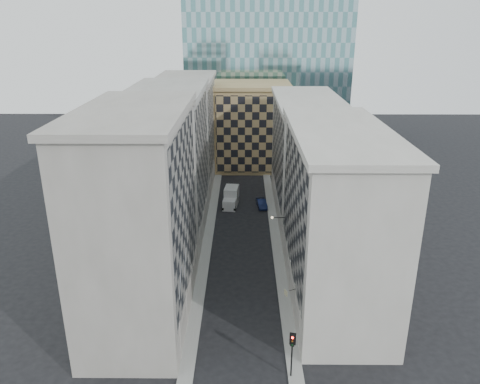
{
  "coord_description": "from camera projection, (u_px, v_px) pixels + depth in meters",
  "views": [
    {
      "loc": [
        0.2,
        -35.29,
        32.09
      ],
      "look_at": [
        -0.17,
        13.59,
        13.84
      ],
      "focal_mm": 35.0,
      "sensor_mm": 36.0,
      "label": 1
    }
  ],
  "objects": [
    {
      "name": "bracket_lamp",
      "position": [
        273.0,
        218.0,
        64.57
      ],
      "size": [
        1.98,
        0.36,
        0.36
      ],
      "color": "black",
      "rests_on": "ground"
    },
    {
      "name": "dark_car",
      "position": [
        262.0,
        203.0,
        84.17
      ],
      "size": [
        2.11,
        4.64,
        1.48
      ],
      "primitive_type": "imported",
      "rotation": [
        0.0,
        0.0,
        0.13
      ],
      "color": "#10193B",
      "rests_on": "ground"
    },
    {
      "name": "bldg_right_a",
      "position": [
        334.0,
        216.0,
        54.65
      ],
      "size": [
        10.8,
        26.8,
        20.7
      ],
      "color": "#B3AFA4",
      "rests_on": "ground"
    },
    {
      "name": "ground",
      "position": [
        241.0,
        379.0,
        44.29
      ],
      "size": [
        260.0,
        260.0,
        0.0
      ],
      "primitive_type": "plane",
      "color": "black",
      "rests_on": "ground"
    },
    {
      "name": "bldg_left_b",
      "position": [
        171.0,
        163.0,
        71.32
      ],
      "size": [
        10.8,
        22.8,
        22.7
      ],
      "color": "gray",
      "rests_on": "ground"
    },
    {
      "name": "traffic_light",
      "position": [
        292.0,
        346.0,
        43.3
      ],
      "size": [
        0.59,
        0.55,
        4.75
      ],
      "rotation": [
        0.0,
        0.0,
        -0.22
      ],
      "color": "black",
      "rests_on": "sidewalk_east"
    },
    {
      "name": "bldg_left_c",
      "position": [
        187.0,
        133.0,
        92.1
      ],
      "size": [
        10.8,
        22.8,
        21.7
      ],
      "color": "gray",
      "rests_on": "ground"
    },
    {
      "name": "sidewalk_west",
      "position": [
        208.0,
        238.0,
        72.4
      ],
      "size": [
        1.5,
        100.0,
        0.15
      ],
      "primitive_type": "cube",
      "color": "gray",
      "rests_on": "ground"
    },
    {
      "name": "box_truck",
      "position": [
        231.0,
        198.0,
        84.85
      ],
      "size": [
        2.99,
        6.09,
        3.22
      ],
      "rotation": [
        0.0,
        0.0,
        -0.1
      ],
      "color": "beige",
      "rests_on": "ground"
    },
    {
      "name": "flagpoles_left",
      "position": [
        183.0,
        272.0,
        47.15
      ],
      "size": [
        0.1,
        6.33,
        2.33
      ],
      "color": "gray",
      "rests_on": "ground"
    },
    {
      "name": "tan_block",
      "position": [
        251.0,
        126.0,
        104.58
      ],
      "size": [
        16.8,
        14.8,
        18.8
      ],
      "color": "#A38C56",
      "rests_on": "ground"
    },
    {
      "name": "shop_sign",
      "position": [
        286.0,
        293.0,
        51.22
      ],
      "size": [
        1.22,
        0.63,
        0.74
      ],
      "rotation": [
        0.0,
        0.0,
        0.43
      ],
      "color": "black",
      "rests_on": "ground"
    },
    {
      "name": "bldg_left_a",
      "position": [
        141.0,
        218.0,
        50.53
      ],
      "size": [
        10.8,
        22.8,
        23.7
      ],
      "color": "gray",
      "rests_on": "ground"
    },
    {
      "name": "sidewalk_east",
      "position": [
        276.0,
        238.0,
        72.33
      ],
      "size": [
        1.5,
        100.0,
        0.15
      ],
      "primitive_type": "cube",
      "color": "gray",
      "rests_on": "ground"
    },
    {
      "name": "church_tower",
      "position": [
        243.0,
        41.0,
        111.68
      ],
      "size": [
        7.2,
        7.2,
        51.5
      ],
      "color": "#292420",
      "rests_on": "ground"
    },
    {
      "name": "bldg_right_b",
      "position": [
        306.0,
        156.0,
        80.11
      ],
      "size": [
        10.8,
        28.8,
        19.7
      ],
      "color": "#B3AFA4",
      "rests_on": "ground"
    }
  ]
}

